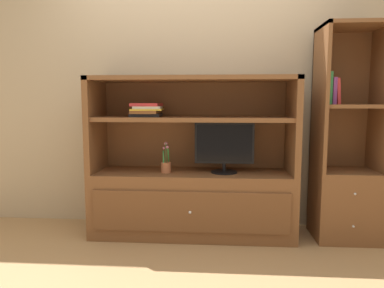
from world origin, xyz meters
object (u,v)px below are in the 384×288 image
media_console (192,185)px  potted_plant (166,165)px  tv_monitor (224,147)px  bookshelf_tall (346,172)px  magazine_stack (147,110)px  upright_book_row (332,90)px

media_console → potted_plant: (-0.22, -0.06, 0.18)m
tv_monitor → bookshelf_tall: 1.05m
magazine_stack → upright_book_row: (1.55, 0.00, 0.17)m
potted_plant → magazine_stack: bearing=163.1°
potted_plant → magazine_stack: 0.51m
bookshelf_tall → media_console: bearing=-179.8°
media_console → potted_plant: size_ratio=6.60×
magazine_stack → media_console: bearing=1.2°
media_console → magazine_stack: size_ratio=4.90×
upright_book_row → potted_plant: bearing=-177.8°
potted_plant → upright_book_row: bearing=2.2°
media_console → upright_book_row: bearing=-0.3°
media_console → tv_monitor: media_console is taller
tv_monitor → potted_plant: bearing=-175.9°
upright_book_row → bookshelf_tall: bearing=4.3°
tv_monitor → potted_plant: (-0.50, -0.04, -0.16)m
media_console → upright_book_row: size_ratio=6.56×
magazine_stack → upright_book_row: 1.56m
media_console → magazine_stack: 0.77m
tv_monitor → upright_book_row: (0.88, 0.02, 0.48)m
tv_monitor → potted_plant: tv_monitor is taller
tv_monitor → media_console: bearing=174.9°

